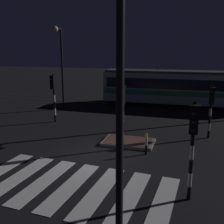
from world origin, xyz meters
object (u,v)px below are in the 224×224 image
Objects in this scene: traffic_light_median_centre at (122,107)px; street_lamp_near_kerb at (117,78)px; traffic_light_corner_near_right at (193,137)px; street_lamp_trackside_left at (60,58)px; tram at (181,87)px; traffic_light_corner_far_left at (53,91)px; bollard_island_edge at (146,144)px; traffic_light_corner_far_right at (211,104)px.

traffic_light_median_centre is 8.23m from street_lamp_near_kerb.
street_lamp_near_kerb is (1.88, -7.69, 2.27)m from traffic_light_median_centre.
traffic_light_median_centre is 0.99× the size of traffic_light_corner_near_right.
tram is (9.68, 4.55, -2.67)m from street_lamp_trackside_left.
traffic_light_corner_far_left is 0.99× the size of traffic_light_corner_near_right.
street_lamp_trackside_left is at bearing 120.97° from street_lamp_near_kerb.
traffic_light_corner_near_right is 16.24m from street_lamp_trackside_left.
street_lamp_trackside_left reaches higher than tram.
street_lamp_trackside_left is 6.24× the size of bollard_island_edge.
traffic_light_corner_near_right is at bearing -60.40° from bollard_island_edge.
street_lamp_near_kerb is at bearing -55.57° from traffic_light_corner_far_left.
street_lamp_trackside_left is at bearing 137.04° from bollard_island_edge.
traffic_light_corner_near_right is (-0.96, -7.33, 0.24)m from traffic_light_corner_far_right.
traffic_light_corner_near_right is at bearing -85.90° from tram.
bollard_island_edge is (-3.10, -3.57, -1.51)m from traffic_light_corner_far_right.
traffic_light_corner_far_right is at bearing 35.74° from traffic_light_median_centre.
street_lamp_trackside_left reaches higher than traffic_light_corner_far_right.
tram is at bearing 45.32° from traffic_light_corner_far_left.
traffic_light_median_centre reaches higher than traffic_light_corner_far_right.
traffic_light_corner_far_left is at bearing 147.41° from traffic_light_median_centre.
street_lamp_trackside_left is 11.03m from tram.
tram is at bearing 85.68° from bollard_island_edge.
traffic_light_corner_near_right is 3.15× the size of bollard_island_edge.
traffic_light_corner_far_right is 0.44× the size of street_lamp_near_kerb.
street_lamp_trackside_left is 12.53m from bollard_island_edge.
traffic_light_corner_near_right is 0.50× the size of street_lamp_trackside_left.
traffic_light_median_centre is 1.00× the size of traffic_light_corner_far_left.
traffic_light_median_centre is 5.47m from traffic_light_corner_far_right.
tram is at bearing 94.10° from traffic_light_corner_near_right.
tram is at bearing 25.16° from street_lamp_trackside_left.
bollard_island_edge is at bearing -94.32° from tram.
traffic_light_corner_far_right is 0.22× the size of tram.
street_lamp_trackside_left is at bearing 109.08° from traffic_light_corner_far_left.
street_lamp_near_kerb is at bearing -59.03° from street_lamp_trackside_left.
tram is at bearing 88.80° from street_lamp_near_kerb.
street_lamp_trackside_left is (-9.26, 15.44, -0.13)m from street_lamp_near_kerb.
street_lamp_trackside_left reaches higher than traffic_light_corner_far_left.
traffic_light_corner_near_right is (3.47, -4.14, 0.02)m from traffic_light_median_centre.
bollard_island_edge is at bearing -29.89° from traffic_light_corner_far_left.
traffic_light_corner_far_left reaches higher than bollard_island_edge.
traffic_light_corner_far_left is 3.12× the size of bollard_island_edge.
traffic_light_median_centre reaches higher than traffic_light_corner_far_left.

